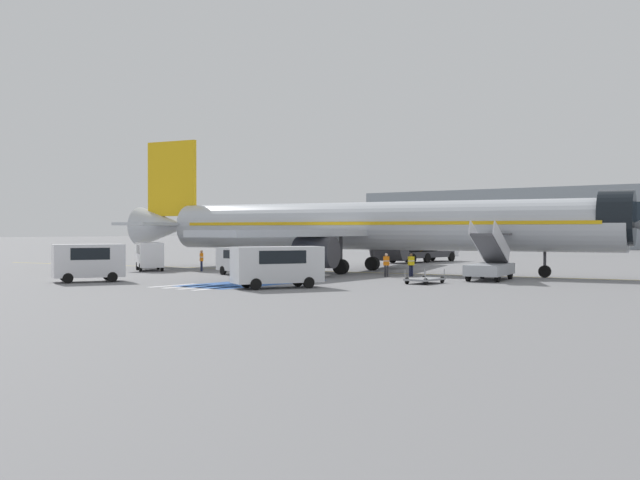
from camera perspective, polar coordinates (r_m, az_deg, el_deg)
ground_plane at (r=56.93m, az=5.71°, el=-2.52°), size 600.00×600.00×0.00m
apron_leadline_yellow at (r=57.18m, az=4.40°, el=-2.50°), size 78.31×14.13×0.01m
apron_stand_patch_blue at (r=46.15m, az=-5.10°, el=-3.29°), size 4.17×9.58×0.01m
apron_walkway_bar_0 at (r=44.81m, az=-11.15°, el=-3.42°), size 0.44×3.60×0.01m
apron_walkway_bar_1 at (r=43.92m, az=-10.11°, el=-3.50°), size 0.44×3.60×0.01m
apron_walkway_bar_2 at (r=43.04m, az=-9.03°, el=-3.58°), size 0.44×3.60×0.01m
apron_walkway_bar_3 at (r=42.19m, az=-7.90°, el=-3.67°), size 0.44×3.60×0.01m
airliner at (r=57.35m, az=3.79°, el=1.06°), size 44.90×31.81×11.08m
boarding_stairs_forward at (r=49.85m, az=12.82°, el=-1.88°), size 3.01×5.49×3.89m
fuel_tanker at (r=76.70m, az=7.77°, el=-0.40°), size 3.26×10.19×3.41m
service_van_0 at (r=54.00m, az=-5.79°, el=-1.43°), size 5.26×3.00×1.99m
service_van_1 at (r=49.13m, az=-17.23°, el=-1.44°), size 3.76×4.69×2.37m
service_van_2 at (r=61.68m, az=-12.86°, el=-1.04°), size 4.55×3.88×2.26m
service_van_3 at (r=41.97m, az=-3.27°, el=-1.80°), size 3.98×5.25×2.33m
baggage_cart at (r=46.04m, az=7.99°, el=-2.98°), size 1.51×2.61×0.87m
ground_crew_0 at (r=52.35m, az=5.08°, el=-1.78°), size 0.48×0.43×1.63m
ground_crew_1 at (r=59.77m, az=-9.02°, el=-1.46°), size 0.49×0.43×1.67m
ground_crew_2 at (r=52.83m, az=6.96°, el=-1.77°), size 0.39×0.49×1.62m
terminal_building at (r=140.86m, az=23.17°, el=1.61°), size 105.99×12.10×10.98m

